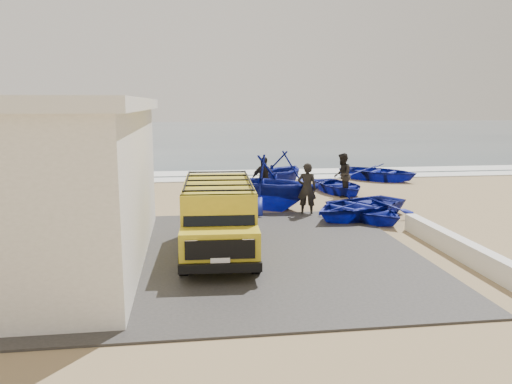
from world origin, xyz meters
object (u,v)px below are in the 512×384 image
boat_near_right (358,206)px  boat_near_left (365,211)px  van (218,215)px  boat_far_right (378,172)px  boat_far_left (282,170)px  fisherman_front (307,189)px  boat_mid_left (268,182)px  fisherman_middle (342,175)px  fisherman_back (263,180)px  parapet (458,247)px  boat_mid_right (339,186)px

boat_near_right → boat_near_left: bearing=-14.9°
van → boat_far_right: size_ratio=1.17×
boat_near_right → boat_far_left: 6.91m
boat_near_left → fisherman_front: bearing=124.7°
boat_mid_left → fisherman_middle: 4.30m
boat_far_left → fisherman_back: 3.75m
boat_far_left → fisherman_back: fisherman_back is taller
parapet → boat_mid_right: size_ratio=1.74×
boat_far_left → fisherman_middle: fisherman_middle is taller
parapet → boat_near_right: bearing=102.9°
boat_mid_right → fisherman_middle: size_ratio=1.74×
boat_near_right → boat_mid_left: boat_mid_left is taller
boat_far_right → fisherman_front: size_ratio=2.15×
boat_near_left → boat_far_right: bearing=44.0°
van → boat_near_right: size_ratio=1.19×
boat_near_right → boat_far_right: bearing=123.0°
van → fisherman_middle: size_ratio=2.51×
fisherman_back → boat_mid_left: bearing=-107.4°
boat_far_left → boat_mid_right: bearing=-0.8°
boat_far_right → boat_near_right: bearing=-162.2°
fisherman_front → fisherman_back: (-1.29, 2.43, -0.00)m
fisherman_back → fisherman_front: bearing=-78.9°
boat_far_left → parapet: bearing=-43.3°
boat_mid_right → parapet: bearing=-101.4°
van → boat_far_right: bearing=55.4°
boat_far_left → fisherman_back: bearing=-79.3°
boat_near_left → fisherman_middle: size_ratio=1.74×
boat_mid_left → fisherman_back: bearing=31.3°
fisherman_back → boat_near_left: bearing=-66.2°
boat_near_left → boat_far_right: 10.00m
boat_near_left → boat_near_right: (-0.11, 0.39, 0.08)m
van → boat_mid_right: (6.20, 8.85, -0.77)m
boat_mid_right → fisherman_front: bearing=-134.4°
van → boat_near_left: bearing=34.6°
boat_near_left → fisherman_front: size_ratio=1.74×
boat_near_right → fisherman_back: fisherman_back is taller
van → fisherman_front: size_ratio=2.52×
boat_mid_right → boat_far_left: bearing=132.4°
parapet → boat_mid_right: (-0.29, 9.99, 0.08)m
boat_near_left → boat_far_left: size_ratio=0.97×
boat_mid_right → fisherman_back: 4.31m
fisherman_front → boat_mid_right: bearing=-103.9°
boat_far_right → fisherman_front: (-5.94, -7.90, 0.55)m
boat_near_left → fisherman_back: (-3.14, 3.65, 0.63)m
boat_mid_left → boat_mid_right: bearing=-20.1°
boat_near_right → boat_far_right: size_ratio=0.99×
boat_mid_left → fisherman_front: (1.30, -1.20, -0.10)m
boat_far_right → fisherman_back: fisherman_back is taller
boat_far_right → fisherman_front: 9.90m
parapet → boat_mid_left: size_ratio=1.46×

